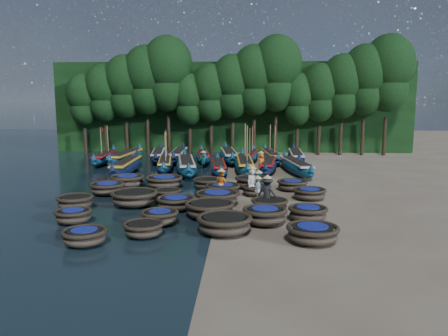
{
  "coord_description": "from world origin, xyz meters",
  "views": [
    {
      "loc": [
        1.36,
        -26.84,
        5.72
      ],
      "look_at": [
        0.03,
        1.86,
        1.3
      ],
      "focal_mm": 35.0,
      "sensor_mm": 36.0,
      "label": 1
    }
  ],
  "objects_px": {
    "coracle_12": "(176,202)",
    "long_boat_12": "(179,155)",
    "coracle_5": "(73,215)",
    "coracle_17": "(223,189)",
    "long_boat_8": "(296,166)",
    "long_boat_9": "(105,157)",
    "coracle_7": "(210,209)",
    "long_boat_2": "(126,166)",
    "coracle_2": "(143,229)",
    "coracle_22": "(208,183)",
    "coracle_18": "(257,190)",
    "coracle_21": "(164,181)",
    "coracle_13": "(217,198)",
    "coracle_8": "(265,215)",
    "coracle_14": "(270,204)",
    "long_boat_15": "(250,156)",
    "fisherman_5": "(204,160)",
    "long_boat_5": "(219,167)",
    "coracle_9": "(308,213)",
    "fisherman_3": "(267,192)",
    "coracle_24": "(293,185)",
    "coracle_11": "(134,197)",
    "fisherman_6": "(261,162)",
    "long_boat_10": "(126,157)",
    "long_boat_14": "(229,155)",
    "coracle_6": "(160,217)",
    "coracle_20": "(127,181)",
    "long_boat_16": "(271,156)",
    "fisherman_1": "(259,182)",
    "long_boat_6": "(244,165)",
    "long_boat_13": "(203,156)",
    "fisherman_0": "(252,181)",
    "coracle_23": "(251,182)",
    "coracle_10": "(75,202)",
    "coracle_16": "(167,194)",
    "long_boat_11": "(158,155)",
    "long_boat_4": "(186,166)",
    "long_boat_17": "(296,156)",
    "coracle_1": "(84,236)",
    "long_boat_3": "(165,164)",
    "coracle_19": "(310,193)"
  },
  "relations": [
    {
      "from": "coracle_5",
      "to": "long_boat_14",
      "type": "distance_m",
      "value": 22.44
    },
    {
      "from": "coracle_8",
      "to": "long_boat_5",
      "type": "xyz_separation_m",
      "value": [
        -2.98,
        14.63,
        0.02
      ]
    },
    {
      "from": "long_boat_14",
      "to": "coracle_6",
      "type": "bearing_deg",
      "value": -102.97
    },
    {
      "from": "coracle_18",
      "to": "coracle_21",
      "type": "distance_m",
      "value": 6.39
    },
    {
      "from": "long_boat_14",
      "to": "coracle_17",
      "type": "bearing_deg",
      "value": -95.85
    },
    {
      "from": "coracle_8",
      "to": "coracle_14",
      "type": "relative_size",
      "value": 1.09
    },
    {
      "from": "coracle_7",
      "to": "coracle_17",
      "type": "xyz_separation_m",
      "value": [
        0.38,
        5.17,
        -0.05
      ]
    },
    {
      "from": "coracle_17",
      "to": "long_boat_15",
      "type": "height_order",
      "value": "long_boat_15"
    },
    {
      "from": "coracle_6",
      "to": "fisherman_3",
      "type": "relative_size",
      "value": 0.97
    },
    {
      "from": "long_boat_3",
      "to": "long_boat_14",
      "type": "xyz_separation_m",
      "value": [
        5.14,
        5.25,
        0.09
      ]
    },
    {
      "from": "coracle_2",
      "to": "long_boat_6",
      "type": "distance_m",
      "value": 17.89
    },
    {
      "from": "coracle_13",
      "to": "long_boat_10",
      "type": "height_order",
      "value": "long_boat_10"
    },
    {
      "from": "coracle_18",
      "to": "coracle_5",
      "type": "bearing_deg",
      "value": -143.5
    },
    {
      "from": "long_boat_11",
      "to": "fisherman_5",
      "type": "height_order",
      "value": "fisherman_5"
    },
    {
      "from": "coracle_10",
      "to": "coracle_16",
      "type": "xyz_separation_m",
      "value": [
        4.47,
        2.55,
        -0.07
      ]
    },
    {
      "from": "long_boat_4",
      "to": "fisherman_0",
      "type": "bearing_deg",
      "value": -67.88
    },
    {
      "from": "long_boat_10",
      "to": "long_boat_11",
      "type": "height_order",
      "value": "long_boat_10"
    },
    {
      "from": "long_boat_14",
      "to": "fisherman_5",
      "type": "xyz_separation_m",
      "value": [
        -1.97,
        -4.55,
        0.18
      ]
    },
    {
      "from": "coracle_1",
      "to": "coracle_6",
      "type": "xyz_separation_m",
      "value": [
        2.45,
        3.01,
        0.01
      ]
    },
    {
      "from": "coracle_13",
      "to": "long_boat_10",
      "type": "xyz_separation_m",
      "value": [
        -9.39,
        15.93,
        0.14
      ]
    },
    {
      "from": "coracle_7",
      "to": "long_boat_2",
      "type": "bearing_deg",
      "value": 120.47
    },
    {
      "from": "coracle_6",
      "to": "long_boat_15",
      "type": "distance_m",
      "value": 21.99
    },
    {
      "from": "coracle_12",
      "to": "long_boat_12",
      "type": "distance_m",
      "value": 19.19
    },
    {
      "from": "long_boat_10",
      "to": "long_boat_12",
      "type": "xyz_separation_m",
      "value": [
        4.58,
        1.99,
        -0.02
      ]
    },
    {
      "from": "coracle_24",
      "to": "coracle_14",
      "type": "bearing_deg",
      "value": -108.34
    },
    {
      "from": "coracle_5",
      "to": "fisherman_5",
      "type": "bearing_deg",
      "value": 74.85
    },
    {
      "from": "coracle_13",
      "to": "fisherman_1",
      "type": "height_order",
      "value": "fisherman_1"
    },
    {
      "from": "coracle_7",
      "to": "long_boat_12",
      "type": "height_order",
      "value": "long_boat_12"
    },
    {
      "from": "long_boat_6",
      "to": "coracle_11",
      "type": "bearing_deg",
      "value": -119.59
    },
    {
      "from": "coracle_11",
      "to": "coracle_8",
      "type": "bearing_deg",
      "value": -25.68
    },
    {
      "from": "long_boat_8",
      "to": "long_boat_9",
      "type": "relative_size",
      "value": 1.04
    },
    {
      "from": "coracle_20",
      "to": "long_boat_16",
      "type": "xyz_separation_m",
      "value": [
        10.28,
        12.97,
        0.08
      ]
    },
    {
      "from": "long_boat_12",
      "to": "coracle_9",
      "type": "bearing_deg",
      "value": -68.05
    },
    {
      "from": "coracle_17",
      "to": "coracle_19",
      "type": "xyz_separation_m",
      "value": [
        5.13,
        -0.88,
        -0.02
      ]
    },
    {
      "from": "long_boat_15",
      "to": "fisherman_5",
      "type": "bearing_deg",
      "value": -125.03
    },
    {
      "from": "coracle_11",
      "to": "fisherman_1",
      "type": "relative_size",
      "value": 1.49
    },
    {
      "from": "long_boat_13",
      "to": "fisherman_0",
      "type": "height_order",
      "value": "fisherman_0"
    },
    {
      "from": "coracle_1",
      "to": "long_boat_13",
      "type": "distance_m",
      "value": 24.68
    },
    {
      "from": "coracle_8",
      "to": "long_boat_14",
      "type": "relative_size",
      "value": 0.28
    },
    {
      "from": "coracle_14",
      "to": "long_boat_10",
      "type": "distance_m",
      "value": 20.92
    },
    {
      "from": "coracle_23",
      "to": "coracle_7",
      "type": "bearing_deg",
      "value": -106.18
    },
    {
      "from": "coracle_13",
      "to": "long_boat_12",
      "type": "xyz_separation_m",
      "value": [
        -4.81,
        17.92,
        0.13
      ]
    },
    {
      "from": "coracle_9",
      "to": "fisherman_3",
      "type": "distance_m",
      "value": 3.08
    },
    {
      "from": "long_boat_4",
      "to": "long_boat_17",
      "type": "height_order",
      "value": "long_boat_4"
    },
    {
      "from": "coracle_13",
      "to": "coracle_17",
      "type": "height_order",
      "value": "coracle_13"
    },
    {
      "from": "long_boat_17",
      "to": "fisherman_1",
      "type": "xyz_separation_m",
      "value": [
        -3.97,
        -14.91,
        0.3
      ]
    },
    {
      "from": "coracle_11",
      "to": "fisherman_6",
      "type": "height_order",
      "value": "fisherman_6"
    },
    {
      "from": "coracle_10",
      "to": "long_boat_11",
      "type": "height_order",
      "value": "long_boat_11"
    },
    {
      "from": "coracle_2",
      "to": "coracle_22",
      "type": "height_order",
      "value": "coracle_22"
    },
    {
      "from": "coracle_5",
      "to": "coracle_17",
      "type": "distance_m",
      "value": 9.33
    }
  ]
}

